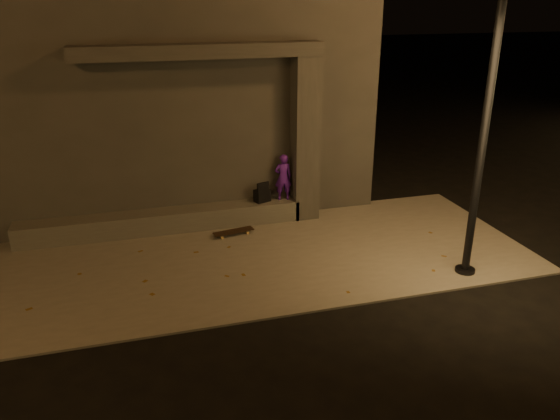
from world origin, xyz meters
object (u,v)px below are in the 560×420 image
object	(u,v)px
backpack	(262,195)
street_lamp_0	(498,36)
skateboard	(234,232)
column	(305,140)
skateboarder	(283,177)

from	to	relation	value
backpack	street_lamp_0	size ratio (longest dim) A/B	0.06
skateboard	column	bearing A→B (deg)	9.43
column	skateboard	xyz separation A→B (m)	(-1.78, -0.65, -1.72)
column	skateboarder	world-z (taller)	column
column	skateboarder	distance (m)	0.96
backpack	skateboarder	bearing A→B (deg)	-20.15
skateboard	street_lamp_0	distance (m)	6.23
column	skateboard	world-z (taller)	column
street_lamp_0	backpack	bearing A→B (deg)	131.17
backpack	skateboard	xyz separation A→B (m)	(-0.80, -0.65, -0.54)
column	backpack	xyz separation A→B (m)	(-0.99, 0.00, -1.19)
column	skateboard	size ratio (longest dim) A/B	4.02
column	skateboarder	size ratio (longest dim) A/B	3.41
skateboarder	skateboard	size ratio (longest dim) A/B	1.18
backpack	skateboard	world-z (taller)	backpack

